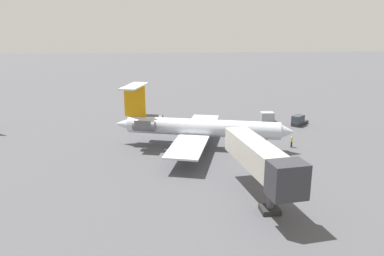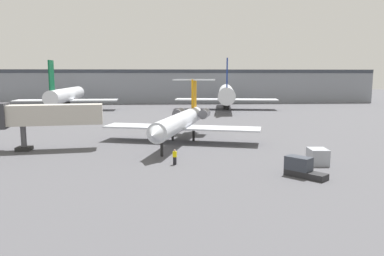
# 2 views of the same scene
# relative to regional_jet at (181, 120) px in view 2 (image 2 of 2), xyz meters

# --- Properties ---
(ground_plane) EXTENTS (400.00, 400.00, 0.10)m
(ground_plane) POSITION_rel_regional_jet_xyz_m (-1.00, -5.88, -3.20)
(ground_plane) COLOR #4C4C51
(regional_jet) EXTENTS (23.07, 26.00, 8.98)m
(regional_jet) POSITION_rel_regional_jet_xyz_m (0.00, 0.00, 0.00)
(regional_jet) COLOR silver
(regional_jet) RESTS_ON ground_plane
(jet_bridge) EXTENTS (14.40, 4.85, 6.18)m
(jet_bridge) POSITION_rel_regional_jet_xyz_m (-18.64, -4.74, 1.34)
(jet_bridge) COLOR #B7B2A8
(jet_bridge) RESTS_ON ground_plane
(ground_crew_marshaller) EXTENTS (0.47, 0.39, 1.69)m
(ground_crew_marshaller) POSITION_rel_regional_jet_xyz_m (-1.27, -14.13, -2.29)
(ground_crew_marshaller) COLOR black
(ground_crew_marshaller) RESTS_ON ground_plane
(baggage_tug_lead) EXTENTS (3.69, 3.93, 1.90)m
(baggage_tug_lead) POSITION_rel_regional_jet_xyz_m (10.78, -19.81, -2.31)
(baggage_tug_lead) COLOR #262628
(baggage_tug_lead) RESTS_ON ground_plane
(cargo_container_uld) EXTENTS (2.08, 2.54, 1.74)m
(cargo_container_uld) POSITION_rel_regional_jet_xyz_m (14.31, -15.00, -2.28)
(cargo_container_uld) COLOR #999EA8
(cargo_container_uld) RESTS_ON ground_plane
(terminal_building) EXTENTS (141.37, 23.07, 11.53)m
(terminal_building) POSITION_rel_regional_jet_xyz_m (-1.00, 85.38, 2.63)
(terminal_building) COLOR gray
(terminal_building) RESTS_ON ground_plane
(parked_airliner_west_end) EXTENTS (27.61, 32.75, 13.12)m
(parked_airliner_west_end) POSITION_rel_regional_jet_xyz_m (-29.62, 51.33, 1.01)
(parked_airliner_west_end) COLOR silver
(parked_airliner_west_end) RESTS_ON ground_plane
(parked_airliner_west_mid) EXTENTS (29.19, 34.33, 13.71)m
(parked_airliner_west_mid) POSITION_rel_regional_jet_xyz_m (14.66, 51.62, 1.31)
(parked_airliner_west_mid) COLOR silver
(parked_airliner_west_mid) RESTS_ON ground_plane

